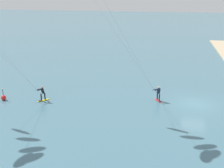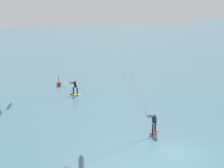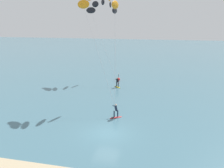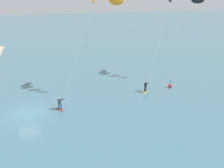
# 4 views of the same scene
# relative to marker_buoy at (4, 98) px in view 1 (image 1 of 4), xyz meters

# --- Properties ---
(ground_plane) EXTENTS (240.00, 240.00, 0.00)m
(ground_plane) POSITION_rel_marker_buoy_xyz_m (2.89, -20.77, -0.30)
(ground_plane) COLOR #426B7A
(marker_buoy) EXTENTS (0.56, 0.56, 1.38)m
(marker_buoy) POSITION_rel_marker_buoy_xyz_m (0.00, 0.00, 0.00)
(marker_buoy) COLOR red
(marker_buoy) RESTS_ON ground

